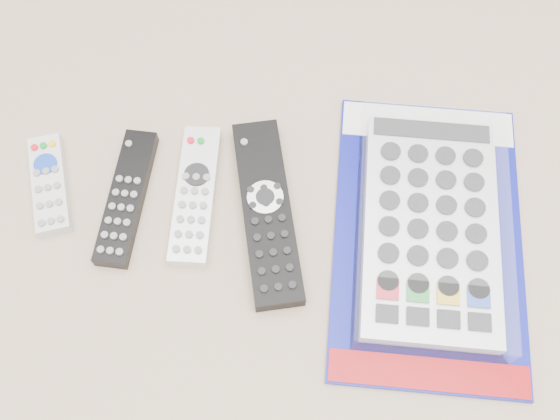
{
  "coord_description": "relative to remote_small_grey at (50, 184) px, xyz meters",
  "views": [
    {
      "loc": [
        0.01,
        -0.32,
        0.68
      ],
      "look_at": [
        0.03,
        -0.02,
        0.01
      ],
      "focal_mm": 40.0,
      "sensor_mm": 36.0,
      "label": 1
    }
  ],
  "objects": [
    {
      "name": "remote_small_grey",
      "position": [
        0.0,
        0.0,
        0.0
      ],
      "size": [
        0.06,
        0.14,
        0.02
      ],
      "rotation": [
        0.0,
        0.0,
        0.18
      ],
      "color": "silver",
      "rests_on": "ground"
    },
    {
      "name": "remote_slim_black",
      "position": [
        0.09,
        -0.02,
        -0.0
      ],
      "size": [
        0.07,
        0.18,
        0.02
      ],
      "rotation": [
        0.0,
        0.0,
        -0.19
      ],
      "color": "black",
      "rests_on": "ground"
    },
    {
      "name": "remote_silver_dvd",
      "position": [
        0.18,
        -0.03,
        0.0
      ],
      "size": [
        0.07,
        0.18,
        0.02
      ],
      "rotation": [
        0.0,
        0.0,
        -0.12
      ],
      "color": "silver",
      "rests_on": "ground"
    },
    {
      "name": "remote_large_black",
      "position": [
        0.26,
        -0.05,
        0.0
      ],
      "size": [
        0.07,
        0.24,
        0.03
      ],
      "rotation": [
        0.0,
        0.0,
        0.08
      ],
      "color": "black",
      "rests_on": "ground"
    },
    {
      "name": "jumbo_remote_packaged",
      "position": [
        0.45,
        -0.09,
        0.01
      ],
      "size": [
        0.27,
        0.39,
        0.05
      ],
      "rotation": [
        0.0,
        0.0,
        -0.16
      ],
      "color": "#0C1287",
      "rests_on": "ground"
    }
  ]
}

